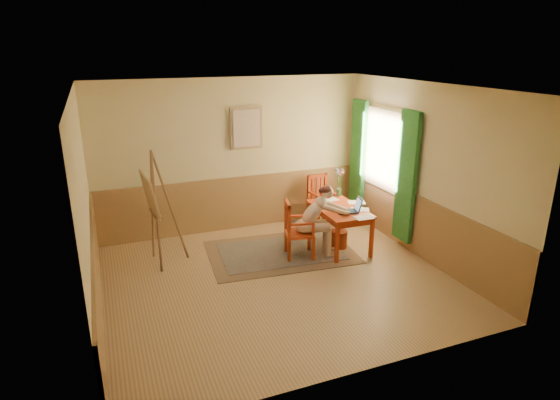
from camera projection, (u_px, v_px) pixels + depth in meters
name	position (u px, v px, depth m)	size (l,w,h in m)	color
room	(278.00, 190.00, 6.53)	(5.04, 4.54, 2.84)	tan
wainscot	(260.00, 230.00, 7.52)	(5.00, 4.50, 1.00)	#9C7444
window	(381.00, 161.00, 8.36)	(0.12, 2.01, 2.20)	white
wall_portrait	(246.00, 128.00, 8.40)	(0.60, 0.05, 0.76)	tan
rug	(281.00, 252.00, 7.88)	(2.53, 1.81, 0.02)	#8C7251
table	(339.00, 213.00, 7.89)	(0.75, 1.22, 0.72)	#CA4118
chair_left	(297.00, 230.00, 7.57)	(0.53, 0.52, 0.96)	#CA4118
chair_back	(321.00, 200.00, 9.01)	(0.45, 0.47, 0.95)	#CA4118
figure	(317.00, 218.00, 7.57)	(0.93, 0.51, 1.20)	#D4B190
laptop	(351.00, 209.00, 7.65)	(0.43, 0.31, 0.24)	#1E2338
papers	(352.00, 207.00, 7.89)	(0.70, 1.23, 0.00)	white
vase	(339.00, 184.00, 8.41)	(0.23, 0.25, 0.51)	#3F724C
wastebasket	(339.00, 239.00, 8.02)	(0.29, 0.29, 0.31)	#AC4825
easel	(153.00, 199.00, 7.14)	(0.64, 0.83, 1.85)	brown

